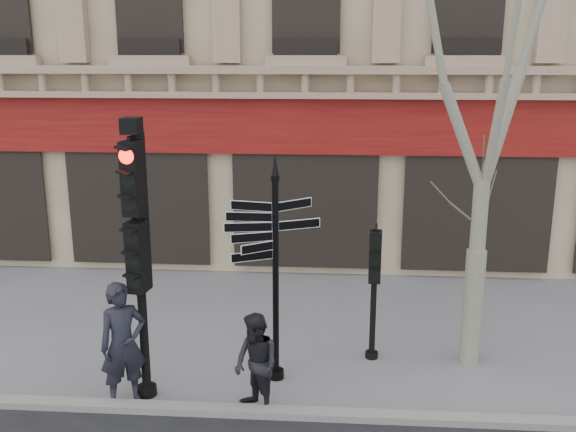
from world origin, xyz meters
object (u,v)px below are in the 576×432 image
(traffic_signal_secondary, at_px, (375,270))
(pedestrian_b, at_px, (256,365))
(fingerpost, at_px, (275,232))
(plane_tree, at_px, (494,33))
(traffic_signal_main, at_px, (137,227))
(pedestrian_a, at_px, (123,344))

(traffic_signal_secondary, xyz_separation_m, pedestrian_b, (-1.81, -1.90, -0.85))
(traffic_signal_secondary, bearing_deg, pedestrian_b, -129.16)
(fingerpost, bearing_deg, plane_tree, -0.22)
(pedestrian_b, bearing_deg, fingerpost, 128.34)
(traffic_signal_main, bearing_deg, fingerpost, 28.20)
(traffic_signal_secondary, xyz_separation_m, plane_tree, (1.68, -0.03, 3.88))
(traffic_signal_secondary, height_order, plane_tree, plane_tree)
(fingerpost, distance_m, traffic_signal_secondary, 2.02)
(traffic_signal_secondary, bearing_deg, plane_tree, 3.30)
(traffic_signal_main, height_order, plane_tree, plane_tree)
(fingerpost, distance_m, traffic_signal_main, 2.10)
(pedestrian_b, bearing_deg, pedestrian_a, -134.67)
(traffic_signal_main, height_order, traffic_signal_secondary, traffic_signal_main)
(traffic_signal_secondary, relative_size, pedestrian_a, 1.20)
(traffic_signal_secondary, height_order, pedestrian_b, traffic_signal_secondary)
(traffic_signal_secondary, relative_size, plane_tree, 0.30)
(traffic_signal_secondary, bearing_deg, pedestrian_a, -150.72)
(pedestrian_a, relative_size, pedestrian_b, 1.25)
(pedestrian_a, bearing_deg, traffic_signal_main, 9.80)
(traffic_signal_main, xyz_separation_m, plane_tree, (5.26, 1.50, 2.77))
(plane_tree, height_order, pedestrian_b, plane_tree)
(pedestrian_a, bearing_deg, traffic_signal_secondary, -9.35)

